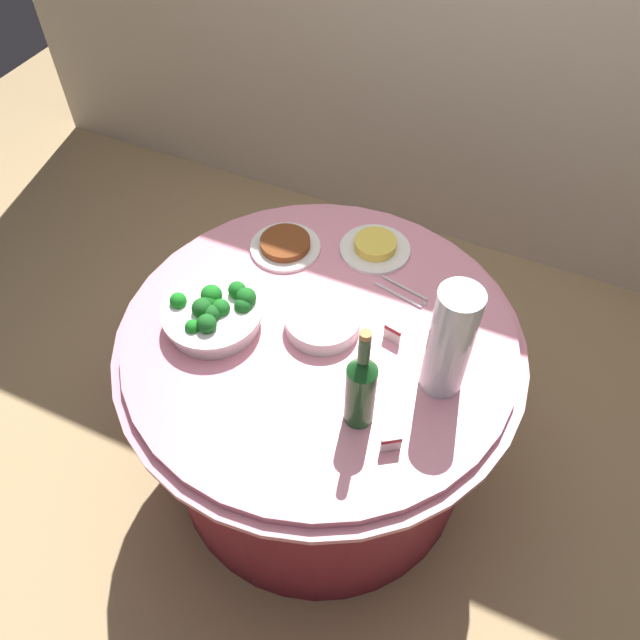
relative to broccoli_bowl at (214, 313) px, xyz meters
The scene contains 11 objects.
ground_plane 0.84m from the broccoli_bowl, 18.73° to the left, with size 6.00×6.00×0.00m, color tan.
buffet_table 0.50m from the broccoli_bowl, 18.73° to the left, with size 1.16×1.16×0.74m.
broccoli_bowl is the anchor object (origin of this frame).
plate_stack 0.30m from the broccoli_bowl, 21.92° to the left, with size 0.21×0.21×0.05m.
wine_bottle 0.50m from the broccoli_bowl, 13.44° to the right, with size 0.07×0.07×0.34m.
decorative_fruit_vase 0.65m from the broccoli_bowl, ahead, with size 0.11×0.11×0.34m.
serving_tongs 0.55m from the broccoli_bowl, 36.48° to the left, with size 0.17×0.08×0.01m.
food_plate_stir_fry 0.36m from the broccoli_bowl, 83.08° to the left, with size 0.22×0.22×0.04m.
food_plate_fried_egg 0.55m from the broccoli_bowl, 56.91° to the left, with size 0.22×0.22×0.04m.
label_placard_front 0.49m from the broccoli_bowl, 17.50° to the left, with size 0.05×0.02×0.05m.
label_placard_mid 0.61m from the broccoli_bowl, 16.03° to the right, with size 0.05×0.03×0.05m.
Camera 1 is at (0.45, -0.99, 2.10)m, focal length 35.15 mm.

